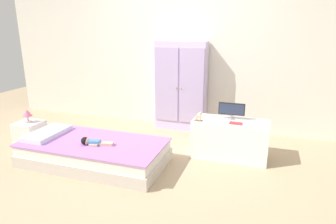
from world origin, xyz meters
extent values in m
cube|color=tan|center=(0.00, 0.00, -0.01)|extent=(10.00, 10.00, 0.02)
cube|color=silver|center=(0.00, 1.57, 1.35)|extent=(6.40, 0.05, 2.70)
cube|color=beige|center=(-0.55, -0.19, 0.07)|extent=(1.77, 0.87, 0.15)
cube|color=silver|center=(-0.55, -0.19, 0.21)|extent=(1.73, 0.83, 0.13)
cube|color=#B270C6|center=(-0.55, -0.19, 0.28)|extent=(1.76, 0.86, 0.02)
cube|color=silver|center=(-1.24, -0.19, 0.32)|extent=(0.32, 0.62, 0.06)
cube|color=#4C84C6|center=(-0.48, -0.28, 0.32)|extent=(0.14, 0.11, 0.06)
cube|color=#DBB293|center=(-0.34, -0.23, 0.30)|extent=(0.16, 0.07, 0.04)
cube|color=#DBB293|center=(-0.33, -0.26, 0.30)|extent=(0.16, 0.07, 0.04)
cube|color=#DBB293|center=(-0.49, -0.23, 0.30)|extent=(0.10, 0.05, 0.03)
cube|color=#DBB293|center=(-0.47, -0.33, 0.30)|extent=(0.10, 0.05, 0.03)
sphere|color=#DBB293|center=(-0.58, -0.31, 0.33)|extent=(0.09, 0.09, 0.09)
sphere|color=black|center=(-0.59, -0.31, 0.33)|extent=(0.10, 0.10, 0.10)
cube|color=silver|center=(-1.71, -0.02, 0.18)|extent=(0.34, 0.34, 0.36)
cylinder|color=#B7B2AD|center=(-1.71, -0.02, 0.37)|extent=(0.10, 0.10, 0.01)
cylinder|color=#B7B2AD|center=(-1.71, -0.02, 0.41)|extent=(0.02, 0.02, 0.08)
cone|color=#E0668E|center=(-1.71, -0.02, 0.50)|extent=(0.13, 0.13, 0.10)
cube|color=silver|center=(0.11, 1.40, 0.71)|extent=(0.82, 0.26, 1.43)
cube|color=#AF9DC9|center=(-0.10, 1.26, 0.75)|extent=(0.38, 0.02, 1.17)
cube|color=#AF9DC9|center=(0.31, 1.26, 0.75)|extent=(0.38, 0.02, 1.17)
sphere|color=gold|center=(0.07, 1.24, 0.71)|extent=(0.02, 0.02, 0.02)
sphere|color=gold|center=(0.15, 1.24, 0.71)|extent=(0.02, 0.02, 0.02)
cube|color=white|center=(1.02, 0.53, 0.25)|extent=(0.95, 0.44, 0.49)
cylinder|color=#99999E|center=(1.01, 0.61, 0.50)|extent=(0.10, 0.10, 0.01)
cylinder|color=#99999E|center=(1.01, 0.61, 0.53)|extent=(0.02, 0.02, 0.05)
cube|color=black|center=(1.01, 0.61, 0.63)|extent=(0.33, 0.02, 0.16)
cube|color=#28334C|center=(1.01, 0.60, 0.63)|extent=(0.31, 0.01, 0.14)
cube|color=#8E6642|center=(0.63, 0.41, 0.50)|extent=(0.10, 0.01, 0.01)
cube|color=#8E6642|center=(0.63, 0.38, 0.50)|extent=(0.10, 0.01, 0.01)
cube|color=#D1B289|center=(0.63, 0.40, 0.55)|extent=(0.07, 0.03, 0.04)
cylinder|color=#D1B289|center=(0.65, 0.41, 0.52)|extent=(0.01, 0.01, 0.02)
cylinder|color=#D1B289|center=(0.65, 0.39, 0.52)|extent=(0.01, 0.01, 0.02)
cylinder|color=#D1B289|center=(0.60, 0.41, 0.52)|extent=(0.01, 0.01, 0.02)
cylinder|color=#D1B289|center=(0.60, 0.39, 0.52)|extent=(0.01, 0.01, 0.02)
cylinder|color=#D1B289|center=(0.65, 0.40, 0.58)|extent=(0.02, 0.02, 0.02)
sphere|color=#D1B289|center=(0.65, 0.40, 0.60)|extent=(0.04, 0.04, 0.04)
cube|color=#CC3838|center=(1.09, 0.44, 0.50)|extent=(0.15, 0.09, 0.01)
camera|label=1|loc=(1.39, -3.09, 1.66)|focal=31.45mm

